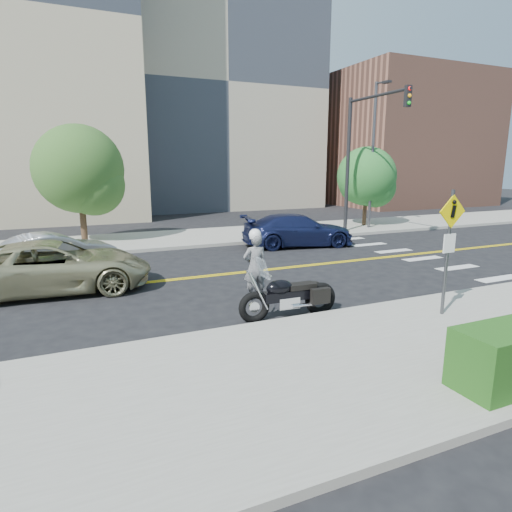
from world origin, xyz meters
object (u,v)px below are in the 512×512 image
at_px(motorcycle, 289,286).
at_px(suv, 55,267).
at_px(parked_car_silver, 55,252).
at_px(pedestrian_sign, 449,241).
at_px(motorcyclist, 255,265).
at_px(parked_car_blue, 298,230).

bearing_deg(motorcycle, suv, 140.70).
xyz_separation_m(motorcycle, suv, (-5.36, 4.66, -0.01)).
relative_size(motorcycle, suv, 0.46).
bearing_deg(motorcycle, parked_car_silver, 127.96).
distance_m(pedestrian_sign, parked_car_silver, 12.68).
distance_m(pedestrian_sign, motorcyclist, 4.93).
xyz_separation_m(motorcyclist, parked_car_blue, (5.05, 6.66, -0.25)).
relative_size(pedestrian_sign, motorcyclist, 1.49).
relative_size(motorcyclist, parked_car_silver, 0.48).
xyz_separation_m(motorcycle, parked_car_silver, (-5.43, 7.40, -0.09)).
bearing_deg(parked_car_blue, motorcycle, 159.84).
distance_m(parked_car_silver, parked_car_blue, 10.27).
bearing_deg(parked_car_blue, motorcyclist, 152.94).
relative_size(pedestrian_sign, parked_car_silver, 0.72).
xyz_separation_m(motorcycle, parked_car_blue, (4.81, 8.24, -0.02)).
relative_size(pedestrian_sign, motorcycle, 1.18).
relative_size(motorcycle, parked_car_blue, 0.49).
bearing_deg(motorcyclist, suv, -29.65).
height_order(pedestrian_sign, motorcyclist, pedestrian_sign).
xyz_separation_m(parked_car_silver, parked_car_blue, (10.24, 0.84, 0.06)).
bearing_deg(parked_car_silver, parked_car_blue, -100.33).
distance_m(pedestrian_sign, suv, 10.82).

